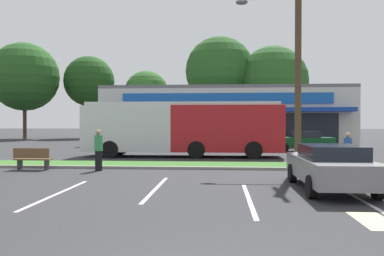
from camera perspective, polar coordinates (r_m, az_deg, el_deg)
name	(u,v)px	position (r m, az deg, el deg)	size (l,w,h in m)	color
grass_median	(214,165)	(18.82, 3.18, -5.30)	(56.00, 2.20, 0.12)	#386B28
curb_lip	(214,168)	(17.61, 3.12, -5.73)	(56.00, 0.24, 0.12)	gray
parking_stripe_0	(58,194)	(12.38, -18.58, -8.84)	(0.12, 4.80, 0.01)	silver
parking_stripe_1	(156,189)	(12.67, -5.16, -8.58)	(0.12, 4.80, 0.01)	silver
parking_stripe_2	(249,199)	(11.07, 8.09, -9.96)	(0.12, 4.80, 0.01)	silver
parking_stripe_3	(367,203)	(11.37, 23.59, -9.74)	(0.12, 4.80, 0.01)	silver
lot_arrow	(374,221)	(9.45, 24.49, -11.92)	(0.70, 1.60, 0.01)	beige
storefront_building	(225,116)	(40.02, 4.79, 1.71)	(22.67, 11.97, 5.34)	beige
tree_far_left	(24,77)	(53.94, -22.74, 6.72)	(8.40, 8.40, 11.86)	#473323
tree_left	(89,81)	(54.01, -14.43, 6.45)	(6.50, 6.50, 10.63)	#473323
tree_mid_left	(146,93)	(51.56, -6.50, 4.98)	(5.62, 5.62, 8.61)	#473323
tree_mid	(220,71)	(49.34, 3.97, 8.07)	(8.37, 8.37, 12.47)	#473323
tree_mid_right	(273,81)	(48.86, 11.43, 6.55)	(8.34, 8.34, 11.11)	#473323
utility_pole	(295,42)	(19.50, 14.48, 11.74)	(3.03, 2.40, 10.84)	#4C3826
city_bus	(183,127)	(23.93, -1.33, 0.10)	(11.78, 2.67, 3.25)	#AD191E
bus_stop_bench	(33,158)	(18.80, -21.75, -4.01)	(1.60, 0.45, 0.95)	brown
car_0	(330,166)	(12.96, 19.06, -5.15)	(1.96, 4.75, 1.39)	slate
car_2	(302,141)	(29.22, 15.38, -1.78)	(4.29, 1.88, 1.44)	#0C3F1E
pedestrian_near_bench	(99,150)	(17.56, -13.16, -3.08)	(0.35, 0.35, 1.76)	black
pedestrian_by_pole	(348,152)	(18.03, 21.28, -3.20)	(0.33, 0.33, 1.63)	#1E2338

